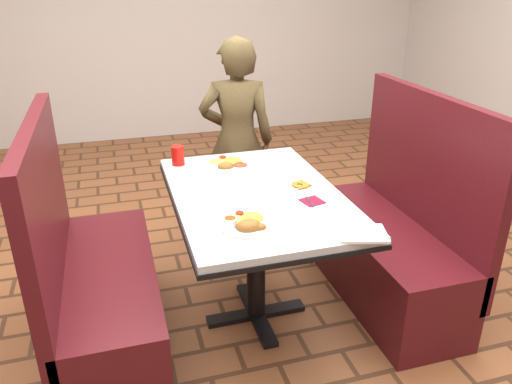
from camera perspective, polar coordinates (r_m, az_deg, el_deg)
dining_table at (r=2.50m, az=0.00°, el=-2.01°), size 0.81×1.21×0.75m
booth_bench_left at (r=2.59m, az=-17.53°, el=-10.61°), size 0.47×1.20×1.17m
booth_bench_right at (r=2.95m, az=15.10°, el=-5.70°), size 0.47×1.20×1.17m
diner_person at (r=3.41m, az=-2.19°, el=5.85°), size 0.57×0.44×1.39m
near_dinner_plate at (r=2.12m, az=-1.07°, el=-3.27°), size 0.25×0.25×0.08m
far_dinner_plate at (r=2.78m, az=-3.13°, el=3.42°), size 0.27×0.27×0.07m
plantain_plate at (r=2.51m, az=5.14°, el=0.69°), size 0.16×0.16×0.02m
maroon_napkin at (r=2.37m, az=6.44°, el=-1.05°), size 0.12×0.12×0.00m
spoon_utensil at (r=2.36m, az=6.15°, el=-1.13°), size 0.02×0.12×0.00m
red_tumbler at (r=2.83m, az=-8.92°, el=4.15°), size 0.07×0.07×0.11m
paper_napkin at (r=2.11m, az=11.98°, el=-4.68°), size 0.24×0.20×0.01m
knife_utensil at (r=2.16m, az=-0.02°, el=-3.33°), size 0.03×0.16×0.00m
fork_utensil at (r=2.12m, az=0.97°, el=-3.86°), size 0.08×0.14×0.00m
lettuce_shreds at (r=2.52m, az=0.49°, el=0.65°), size 0.28×0.32×0.00m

